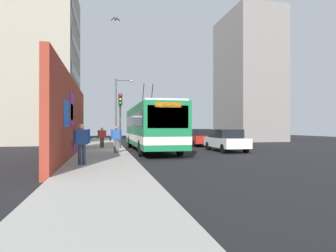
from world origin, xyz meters
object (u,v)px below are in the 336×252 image
object	(u,v)px
parked_car_navy	(181,135)
street_lamp	(118,106)
pedestrian_midblock	(102,136)
pedestrian_at_curb	(116,137)
traffic_light	(120,111)
city_bus	(151,126)
pedestrian_near_wall	(82,141)
parked_car_red	(198,137)
parked_car_white	(226,140)

from	to	relation	value
parked_car_navy	street_lamp	xyz separation A→B (m)	(-4.18, 7.25, 2.89)
pedestrian_midblock	parked_car_navy	bearing A→B (deg)	-44.62
pedestrian_at_curb	traffic_light	xyz separation A→B (m)	(3.46, -0.44, 1.79)
traffic_light	street_lamp	bearing A→B (deg)	-0.96
city_bus	parked_car_navy	world-z (taller)	city_bus
pedestrian_near_wall	pedestrian_at_curb	size ratio (longest dim) A/B	1.03
city_bus	parked_car_navy	size ratio (longest dim) A/B	2.66
parked_car_red	pedestrian_at_curb	bearing A→B (deg)	133.50
parked_car_navy	pedestrian_midblock	bearing A→B (deg)	135.38
pedestrian_near_wall	parked_car_white	bearing A→B (deg)	-54.85
parked_car_white	traffic_light	bearing A→B (deg)	71.37
city_bus	pedestrian_at_curb	xyz separation A→B (m)	(-2.48, 2.59, -0.71)
parked_car_red	parked_car_navy	size ratio (longest dim) A/B	1.09
parked_car_red	street_lamp	xyz separation A→B (m)	(1.93, 7.25, 2.89)
parked_car_white	street_lamp	world-z (taller)	street_lamp
parked_car_navy	street_lamp	distance (m)	8.86
parked_car_navy	pedestrian_midblock	xyz separation A→B (m)	(-8.81, 8.69, 0.22)
street_lamp	traffic_light	bearing A→B (deg)	179.04
parked_car_navy	traffic_light	xyz separation A→B (m)	(-10.04, 7.35, 2.08)
parked_car_navy	pedestrian_at_curb	size ratio (longest dim) A/B	2.68
parked_car_red	pedestrian_midblock	xyz separation A→B (m)	(-2.71, 8.69, 0.21)
parked_car_white	parked_car_red	distance (m)	6.41
pedestrian_midblock	traffic_light	size ratio (longest dim) A/B	0.38
pedestrian_midblock	pedestrian_near_wall	bearing A→B (deg)	175.84
city_bus	traffic_light	world-z (taller)	city_bus
parked_car_red	pedestrian_near_wall	size ratio (longest dim) A/B	2.83
city_bus	parked_car_white	bearing A→B (deg)	-106.08
parked_car_navy	parked_car_red	bearing A→B (deg)	-180.00
parked_car_white	pedestrian_midblock	world-z (taller)	pedestrian_midblock
city_bus	traffic_light	distance (m)	2.60
pedestrian_midblock	pedestrian_near_wall	world-z (taller)	pedestrian_near_wall
parked_car_red	pedestrian_near_wall	distance (m)	16.12
pedestrian_near_wall	traffic_light	distance (m)	9.53
pedestrian_at_curb	city_bus	bearing A→B (deg)	-46.25
pedestrian_near_wall	pedestrian_at_curb	bearing A→B (deg)	-16.27
city_bus	street_lamp	size ratio (longest dim) A/B	1.91
parked_car_red	parked_car_navy	distance (m)	6.11
pedestrian_midblock	pedestrian_at_curb	size ratio (longest dim) A/B	0.94
city_bus	parked_car_navy	bearing A→B (deg)	-25.26
city_bus	traffic_light	bearing A→B (deg)	65.53
parked_car_navy	pedestrian_at_curb	xyz separation A→B (m)	(-13.50, 7.79, 0.29)
parked_car_red	pedestrian_midblock	size ratio (longest dim) A/B	3.12
city_bus	pedestrian_midblock	xyz separation A→B (m)	(2.21, 3.49, -0.78)
parked_car_white	pedestrian_at_curb	xyz separation A→B (m)	(-0.98, 7.79, 0.29)
parked_car_white	street_lamp	size ratio (longest dim) A/B	0.69
pedestrian_at_curb	street_lamp	distance (m)	9.69
parked_car_white	parked_car_navy	xyz separation A→B (m)	(12.52, 0.00, 0.00)
street_lamp	pedestrian_midblock	bearing A→B (deg)	162.69
parked_car_navy	pedestrian_midblock	size ratio (longest dim) A/B	2.85
parked_car_white	parked_car_navy	distance (m)	12.52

